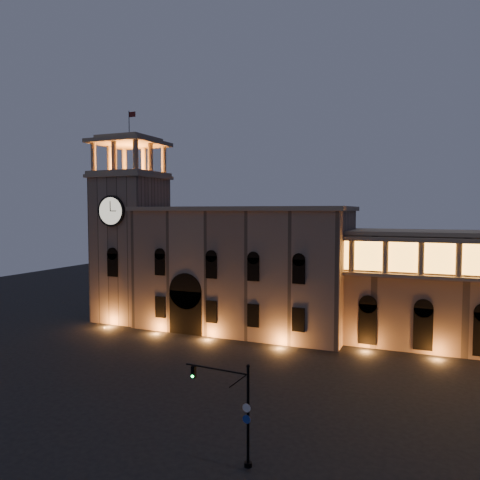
{
  "coord_description": "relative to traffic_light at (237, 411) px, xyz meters",
  "views": [
    {
      "loc": [
        23.35,
        -39.75,
        16.99
      ],
      "look_at": [
        0.12,
        16.0,
        13.24
      ],
      "focal_mm": 35.0,
      "sensor_mm": 36.0,
      "label": 1
    }
  ],
  "objects": [
    {
      "name": "ground",
      "position": [
        -11.41,
        11.7,
        -3.65
      ],
      "size": [
        160.0,
        160.0,
        0.0
      ],
      "primitive_type": "plane",
      "color": "black",
      "rests_on": "ground"
    },
    {
      "name": "government_building",
      "position": [
        -13.49,
        33.63,
        5.12
      ],
      "size": [
        30.8,
        12.8,
        17.6
      ],
      "color": "#896E59",
      "rests_on": "ground"
    },
    {
      "name": "clock_tower",
      "position": [
        -31.91,
        32.68,
        8.85
      ],
      "size": [
        9.8,
        9.8,
        32.4
      ],
      "color": "#896E59",
      "rests_on": "ground"
    },
    {
      "name": "traffic_light",
      "position": [
        0.0,
        0.0,
        0.0
      ],
      "size": [
        5.06,
        0.7,
        6.95
      ],
      "rotation": [
        0.0,
        0.0,
        -0.07
      ],
      "color": "black",
      "rests_on": "ground"
    }
  ]
}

